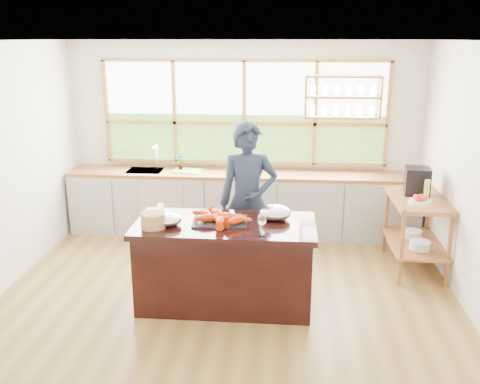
# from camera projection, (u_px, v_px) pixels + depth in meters

# --- Properties ---
(ground_plane) EXTENTS (5.00, 5.00, 0.00)m
(ground_plane) POSITION_uv_depth(u_px,v_px,m) (228.00, 294.00, 5.91)
(ground_plane) COLOR olive
(room_shell) EXTENTS (5.02, 4.52, 2.71)m
(room_shell) POSITION_uv_depth(u_px,v_px,m) (234.00, 129.00, 5.91)
(room_shell) COLOR white
(room_shell) RESTS_ON ground_plane
(back_counter) EXTENTS (4.90, 0.63, 0.90)m
(back_counter) POSITION_uv_depth(u_px,v_px,m) (241.00, 203.00, 7.64)
(back_counter) COLOR #A5A29C
(back_counter) RESTS_ON ground_plane
(right_shelf_unit) EXTENTS (0.62, 1.10, 0.90)m
(right_shelf_unit) POSITION_uv_depth(u_px,v_px,m) (417.00, 222.00, 6.40)
(right_shelf_unit) COLOR #9C612B
(right_shelf_unit) RESTS_ON ground_plane
(island) EXTENTS (1.85, 0.90, 0.90)m
(island) POSITION_uv_depth(u_px,v_px,m) (225.00, 263.00, 5.59)
(island) COLOR black
(island) RESTS_ON ground_plane
(cook) EXTENTS (0.72, 0.53, 1.84)m
(cook) POSITION_uv_depth(u_px,v_px,m) (248.00, 201.00, 6.13)
(cook) COLOR #1B2436
(cook) RESTS_ON ground_plane
(potted_plant) EXTENTS (0.14, 0.11, 0.24)m
(potted_plant) POSITION_uv_depth(u_px,v_px,m) (180.00, 162.00, 7.61)
(potted_plant) COLOR slate
(potted_plant) RESTS_ON back_counter
(cutting_board) EXTENTS (0.45, 0.37, 0.01)m
(cutting_board) POSITION_uv_depth(u_px,v_px,m) (187.00, 171.00, 7.58)
(cutting_board) COLOR #65CE37
(cutting_board) RESTS_ON back_counter
(espresso_machine) EXTENTS (0.32, 0.34, 0.33)m
(espresso_machine) POSITION_uv_depth(u_px,v_px,m) (417.00, 181.00, 6.44)
(espresso_machine) COLOR black
(espresso_machine) RESTS_ON right_shelf_unit
(wine_bottle) EXTENTS (0.07, 0.07, 0.25)m
(wine_bottle) POSITION_uv_depth(u_px,v_px,m) (427.00, 190.00, 6.18)
(wine_bottle) COLOR #BFC15A
(wine_bottle) RESTS_ON right_shelf_unit
(fruit_bowl) EXTENTS (0.26, 0.26, 0.11)m
(fruit_bowl) POSITION_uv_depth(u_px,v_px,m) (420.00, 201.00, 6.07)
(fruit_bowl) COLOR silver
(fruit_bowl) RESTS_ON right_shelf_unit
(slate_board) EXTENTS (0.57, 0.43, 0.02)m
(slate_board) POSITION_uv_depth(u_px,v_px,m) (220.00, 221.00, 5.49)
(slate_board) COLOR black
(slate_board) RESTS_ON island
(lobster_pile) EXTENTS (0.55, 0.48, 0.08)m
(lobster_pile) POSITION_uv_depth(u_px,v_px,m) (219.00, 217.00, 5.47)
(lobster_pile) COLOR #E45202
(lobster_pile) RESTS_ON slate_board
(mixing_bowl_left) EXTENTS (0.28, 0.28, 0.13)m
(mixing_bowl_left) POSITION_uv_depth(u_px,v_px,m) (168.00, 219.00, 5.40)
(mixing_bowl_left) COLOR silver
(mixing_bowl_left) RESTS_ON island
(mixing_bowl_right) EXTENTS (0.33, 0.33, 0.16)m
(mixing_bowl_right) POSITION_uv_depth(u_px,v_px,m) (275.00, 213.00, 5.57)
(mixing_bowl_right) COLOR silver
(mixing_bowl_right) RESTS_ON island
(wine_glass) EXTENTS (0.08, 0.08, 0.22)m
(wine_glass) POSITION_uv_depth(u_px,v_px,m) (262.00, 221.00, 5.05)
(wine_glass) COLOR white
(wine_glass) RESTS_ON island
(wicker_basket) EXTENTS (0.24, 0.24, 0.16)m
(wicker_basket) POSITION_uv_depth(u_px,v_px,m) (153.00, 220.00, 5.31)
(wicker_basket) COLOR #A77749
(wicker_basket) RESTS_ON island
(parchment_roll) EXTENTS (0.10, 0.30, 0.08)m
(parchment_roll) POSITION_uv_depth(u_px,v_px,m) (158.00, 211.00, 5.74)
(parchment_roll) COLOR white
(parchment_roll) RESTS_ON island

